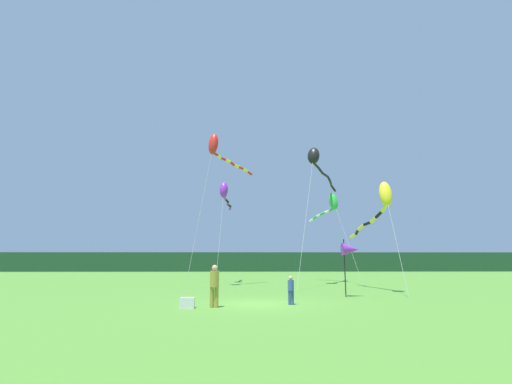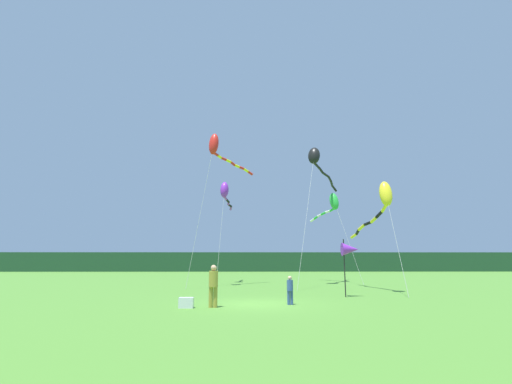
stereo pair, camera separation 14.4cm
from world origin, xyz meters
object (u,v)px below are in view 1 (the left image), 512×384
(kite_black, at_px, (316,160))
(kite_green, at_px, (332,203))
(kite_yellow, at_px, (381,202))
(banner_flag_pole, at_px, (350,250))
(kite_purple, at_px, (224,192))
(kite_red, at_px, (217,148))
(person_adult, at_px, (214,284))
(person_child, at_px, (291,289))
(cooler_box, at_px, (187,303))

(kite_black, xyz_separation_m, kite_green, (1.91, 3.26, -3.09))
(kite_yellow, bearing_deg, banner_flag_pole, -134.93)
(kite_purple, height_order, kite_red, kite_red)
(banner_flag_pole, bearing_deg, kite_yellow, 45.07)
(person_adult, bearing_deg, kite_green, 62.06)
(banner_flag_pole, height_order, kite_red, kite_red)
(person_child, distance_m, cooler_box, 4.52)
(person_child, relative_size, cooler_box, 2.10)
(person_adult, xyz_separation_m, person_child, (3.29, 0.91, -0.28))
(cooler_box, xyz_separation_m, kite_green, (9.94, 16.82, 6.67))
(kite_purple, bearing_deg, person_child, -75.05)
(banner_flag_pole, bearing_deg, person_child, -137.77)
(cooler_box, distance_m, banner_flag_pole, 9.36)
(banner_flag_pole, distance_m, kite_black, 11.91)
(person_child, distance_m, kite_purple, 16.91)
(kite_green, distance_m, kite_yellow, 9.77)
(person_child, relative_size, banner_flag_pole, 0.41)
(kite_purple, bearing_deg, kite_green, 5.57)
(banner_flag_pole, bearing_deg, kite_black, 89.77)
(person_adult, height_order, kite_yellow, kite_yellow)
(cooler_box, relative_size, kite_green, 0.07)
(cooler_box, bearing_deg, kite_black, 59.34)
(banner_flag_pole, bearing_deg, cooler_box, -151.66)
(person_adult, relative_size, kite_black, 0.16)
(person_child, height_order, kite_black, kite_black)
(banner_flag_pole, bearing_deg, person_adult, -148.74)
(banner_flag_pole, xyz_separation_m, kite_purple, (-7.59, 11.58, 5.25))
(kite_green, bearing_deg, banner_flag_pole, -98.84)
(cooler_box, relative_size, kite_red, 0.05)
(kite_purple, bearing_deg, kite_red, -95.25)
(kite_red, bearing_deg, kite_green, 26.75)
(kite_black, relative_size, kite_purple, 1.27)
(person_child, bearing_deg, banner_flag_pole, 42.23)
(kite_purple, relative_size, kite_yellow, 0.98)
(person_adult, xyz_separation_m, kite_purple, (-0.67, 15.77, 6.75))
(person_child, xyz_separation_m, kite_black, (3.66, 12.53, 9.28))
(person_adult, distance_m, kite_green, 19.81)
(banner_flag_pole, relative_size, kite_green, 0.38)
(person_adult, distance_m, banner_flag_pole, 8.23)
(cooler_box, height_order, banner_flag_pole, banner_flag_pole)
(person_adult, relative_size, kite_green, 0.22)
(kite_black, bearing_deg, kite_purple, 162.98)
(cooler_box, bearing_deg, kite_yellow, 33.48)
(banner_flag_pole, distance_m, kite_red, 13.55)
(cooler_box, distance_m, kite_purple, 17.58)
(kite_black, xyz_separation_m, kite_purple, (-7.63, 2.33, -2.25))
(banner_flag_pole, relative_size, kite_red, 0.26)
(kite_black, relative_size, kite_red, 0.95)
(cooler_box, height_order, kite_black, kite_black)
(person_adult, xyz_separation_m, cooler_box, (-1.08, -0.12, -0.76))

